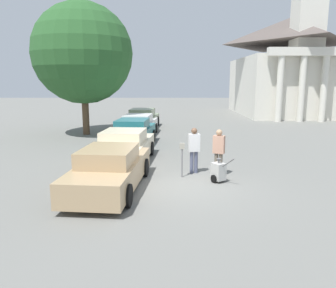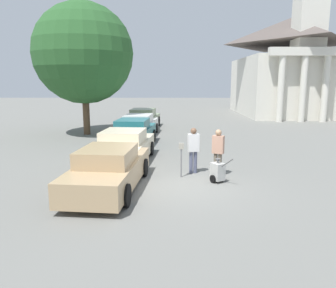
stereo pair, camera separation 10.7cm
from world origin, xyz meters
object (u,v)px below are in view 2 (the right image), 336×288
at_px(parked_car_cream, 124,147).
at_px(equipment_cart, 218,171).
at_px(parked_car_tan, 109,170).
at_px(parked_car_teal, 133,134).
at_px(parked_car_white, 139,126).
at_px(person_supervisor, 218,149).
at_px(parked_car_sage, 144,119).
at_px(person_worker, 193,147).
at_px(parking_meter, 181,153).
at_px(church, 290,60).

bearing_deg(parked_car_cream, equipment_cart, -32.80).
distance_m(parked_car_tan, parked_car_teal, 7.16).
xyz_separation_m(parked_car_white, person_supervisor, (3.78, -8.87, 0.34)).
height_order(parked_car_sage, person_worker, person_worker).
bearing_deg(parking_meter, person_worker, 49.13).
bearing_deg(person_worker, church, -127.61).
bearing_deg(parking_meter, equipment_cart, -25.13).
bearing_deg(person_supervisor, person_worker, 6.82).
distance_m(parked_car_white, parked_car_sage, 3.61).
height_order(parked_car_teal, equipment_cart, parked_car_teal).
height_order(parked_car_white, person_supervisor, person_supervisor).
distance_m(parked_car_cream, parked_car_white, 6.84).
distance_m(parked_car_white, church, 20.79).
distance_m(person_worker, church, 25.90).
xyz_separation_m(parked_car_teal, equipment_cart, (3.66, -6.39, -0.32)).
relative_size(parked_car_white, equipment_cart, 5.28).
xyz_separation_m(person_worker, person_supervisor, (0.90, -0.30, -0.01)).
bearing_deg(parked_car_cream, person_worker, -25.70).
bearing_deg(church, person_worker, -116.83).
bearing_deg(parked_car_teal, parked_car_sage, 95.38).
bearing_deg(parked_car_teal, parked_car_tan, -84.63).
bearing_deg(person_supervisor, parked_car_cream, -3.04).
bearing_deg(person_worker, parking_meter, 38.36).
bearing_deg(parked_car_sage, parking_meter, -73.95).
xyz_separation_m(parked_car_tan, equipment_cart, (3.66, 0.78, -0.27)).
bearing_deg(parked_car_white, church, 49.94).
xyz_separation_m(parked_car_tan, parked_car_sage, (-0.00, 14.10, 0.03)).
relative_size(parked_car_white, church, 0.23).
bearing_deg(person_supervisor, parking_meter, 35.63).
bearing_deg(parked_car_cream, person_supervisor, -22.93).
bearing_deg(parked_car_white, parked_car_cream, -84.63).
height_order(parked_car_cream, church, church).
bearing_deg(parked_car_sage, equipment_cart, -69.27).
relative_size(parked_car_tan, parked_car_sage, 1.00).
bearing_deg(parked_car_teal, church, 55.95).
relative_size(parked_car_teal, church, 0.21).
xyz_separation_m(parking_meter, church, (11.98, 23.30, 4.70)).
height_order(parked_car_tan, parking_meter, parked_car_tan).
bearing_deg(parked_car_white, person_supervisor, -61.55).
relative_size(parked_car_tan, equipment_cart, 5.07).
relative_size(parked_car_sage, church, 0.22).
bearing_deg(parked_car_cream, parking_meter, -38.23).
xyz_separation_m(parked_car_teal, person_supervisor, (3.78, -5.54, 0.29)).
distance_m(parked_car_tan, equipment_cart, 3.75).
bearing_deg(parking_meter, parked_car_teal, 112.51).
xyz_separation_m(parking_meter, person_supervisor, (1.38, 0.25, 0.10)).
xyz_separation_m(parked_car_white, equipment_cart, (3.66, -9.71, -0.28)).
distance_m(parked_car_cream, equipment_cart, 4.67).
height_order(person_supervisor, church, church).
xyz_separation_m(parked_car_cream, parked_car_sage, (-0.00, 10.45, 0.03)).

